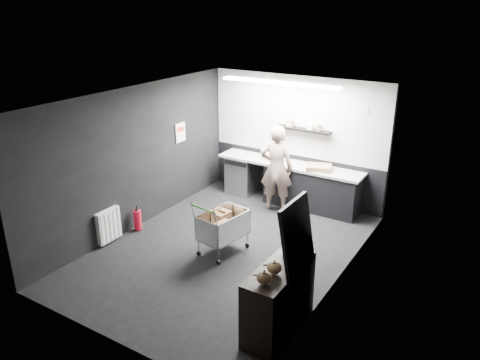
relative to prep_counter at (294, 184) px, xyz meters
The scene contains 22 objects.
floor 2.47m from the prep_counter, 93.20° to the right, with size 5.50×5.50×0.00m, color black.
ceiling 3.30m from the prep_counter, 93.20° to the right, with size 5.50×5.50×0.00m, color silver.
wall_back 0.96m from the prep_counter, 112.30° to the left, with size 5.50×5.50×0.00m, color black.
wall_front 5.25m from the prep_counter, 91.50° to the right, with size 5.50×5.50×0.00m, color black.
wall_left 3.35m from the prep_counter, 131.43° to the right, with size 5.50×5.50×0.00m, color black.
wall_right 3.18m from the prep_counter, 52.38° to the right, with size 5.50×5.50×0.00m, color black.
kitchen_wall_panel 1.43m from the prep_counter, 113.58° to the left, with size 3.95×0.02×1.70m, color silver.
dado_panel 0.34m from the prep_counter, 113.58° to the left, with size 3.95×0.02×1.00m, color black.
floating_shelf 1.18m from the prep_counter, 72.13° to the left, with size 1.20×0.22×0.04m, color black.
wall_clock 2.13m from the prep_counter, 13.36° to the left, with size 0.20×0.20×0.03m, color white.
poster 2.63m from the prep_counter, 152.11° to the right, with size 0.02×0.30×0.40m, color white.
poster_red_band 2.66m from the prep_counter, 152.05° to the right, with size 0.01×0.22×0.10m, color red.
radiator 3.92m from the prep_counter, 122.01° to the right, with size 0.10×0.50×0.60m, color white.
ceiling_strip 2.29m from the prep_counter, 103.37° to the right, with size 2.40×0.20×0.04m, color white.
prep_counter is the anchor object (origin of this frame).
person 0.67m from the prep_counter, 113.41° to the right, with size 0.66×0.44×1.82m, color beige.
shopping_cart 2.51m from the prep_counter, 93.57° to the right, with size 0.67×0.99×1.00m.
sideboard 4.14m from the prep_counter, 66.94° to the right, with size 0.54×1.26×1.88m.
fire_extinguisher 3.34m from the prep_counter, 126.50° to the right, with size 0.15×0.15×0.48m.
cardboard_box 0.75m from the prep_counter, ahead, with size 0.49×0.37×0.10m, color #93734E.
pink_tub 0.89m from the prep_counter, behind, with size 0.22×0.22×0.22m, color silver.
white_container 0.76m from the prep_counter, behind, with size 0.20×0.15×0.18m, color white.
Camera 1 is at (4.00, -6.07, 4.13)m, focal length 35.00 mm.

